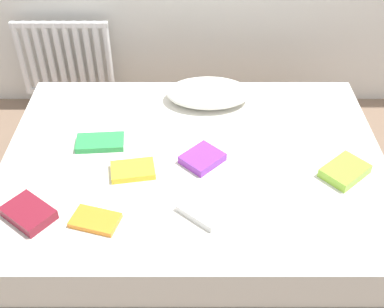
{
  "coord_description": "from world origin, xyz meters",
  "views": [
    {
      "loc": [
        -0.01,
        -1.86,
        2.08
      ],
      "look_at": [
        0.0,
        0.05,
        0.48
      ],
      "focal_mm": 44.56,
      "sensor_mm": 36.0,
      "label": 1
    }
  ],
  "objects_px": {
    "bed": "(192,192)",
    "radiator": "(63,59)",
    "textbook_white": "(205,207)",
    "textbook_orange": "(94,221)",
    "textbook_lime": "(343,171)",
    "pillow": "(206,93)",
    "textbook_purple": "(201,158)",
    "textbook_maroon": "(27,214)",
    "textbook_yellow": "(131,170)",
    "textbook_green": "(98,143)"
  },
  "relations": [
    {
      "from": "radiator",
      "to": "textbook_maroon",
      "type": "relative_size",
      "value": 3.05
    },
    {
      "from": "radiator",
      "to": "bed",
      "type": "bearing_deg",
      "value": -52.47
    },
    {
      "from": "bed",
      "to": "textbook_purple",
      "type": "distance_m",
      "value": 0.28
    },
    {
      "from": "textbook_orange",
      "to": "textbook_yellow",
      "type": "bearing_deg",
      "value": 83.7
    },
    {
      "from": "textbook_white",
      "to": "radiator",
      "type": "bearing_deg",
      "value": 162.56
    },
    {
      "from": "pillow",
      "to": "textbook_purple",
      "type": "relative_size",
      "value": 2.6
    },
    {
      "from": "pillow",
      "to": "textbook_yellow",
      "type": "relative_size",
      "value": 2.32
    },
    {
      "from": "pillow",
      "to": "textbook_yellow",
      "type": "xyz_separation_m",
      "value": [
        -0.39,
        -0.64,
        -0.04
      ]
    },
    {
      "from": "textbook_green",
      "to": "textbook_lime",
      "type": "bearing_deg",
      "value": -14.92
    },
    {
      "from": "radiator",
      "to": "textbook_orange",
      "type": "bearing_deg",
      "value": -73.52
    },
    {
      "from": "textbook_lime",
      "to": "textbook_green",
      "type": "relative_size",
      "value": 0.89
    },
    {
      "from": "textbook_white",
      "to": "textbook_yellow",
      "type": "xyz_separation_m",
      "value": [
        -0.36,
        0.25,
        0.0
      ]
    },
    {
      "from": "radiator",
      "to": "textbook_green",
      "type": "distance_m",
      "value": 1.18
    },
    {
      "from": "bed",
      "to": "pillow",
      "type": "distance_m",
      "value": 0.61
    },
    {
      "from": "bed",
      "to": "textbook_green",
      "type": "bearing_deg",
      "value": 168.33
    },
    {
      "from": "textbook_maroon",
      "to": "textbook_yellow",
      "type": "distance_m",
      "value": 0.52
    },
    {
      "from": "textbook_maroon",
      "to": "textbook_orange",
      "type": "distance_m",
      "value": 0.3
    },
    {
      "from": "pillow",
      "to": "textbook_maroon",
      "type": "bearing_deg",
      "value": -131.38
    },
    {
      "from": "textbook_maroon",
      "to": "bed",
      "type": "bearing_deg",
      "value": 67.37
    },
    {
      "from": "radiator",
      "to": "textbook_purple",
      "type": "height_order",
      "value": "radiator"
    },
    {
      "from": "textbook_white",
      "to": "textbook_purple",
      "type": "relative_size",
      "value": 1.1
    },
    {
      "from": "pillow",
      "to": "textbook_yellow",
      "type": "bearing_deg",
      "value": -121.2
    },
    {
      "from": "bed",
      "to": "pillow",
      "type": "bearing_deg",
      "value": 80.5
    },
    {
      "from": "textbook_yellow",
      "to": "textbook_maroon",
      "type": "bearing_deg",
      "value": -155.5
    },
    {
      "from": "pillow",
      "to": "textbook_yellow",
      "type": "distance_m",
      "value": 0.75
    },
    {
      "from": "radiator",
      "to": "textbook_orange",
      "type": "xyz_separation_m",
      "value": [
        0.49,
        -1.64,
        0.1
      ]
    },
    {
      "from": "textbook_orange",
      "to": "radiator",
      "type": "bearing_deg",
      "value": 122.75
    },
    {
      "from": "textbook_yellow",
      "to": "textbook_orange",
      "type": "relative_size",
      "value": 1.03
    },
    {
      "from": "textbook_lime",
      "to": "textbook_orange",
      "type": "relative_size",
      "value": 1.08
    },
    {
      "from": "bed",
      "to": "radiator",
      "type": "distance_m",
      "value": 1.52
    },
    {
      "from": "textbook_maroon",
      "to": "textbook_purple",
      "type": "bearing_deg",
      "value": 64.08
    },
    {
      "from": "textbook_maroon",
      "to": "textbook_lime",
      "type": "bearing_deg",
      "value": 48.92
    },
    {
      "from": "pillow",
      "to": "textbook_green",
      "type": "relative_size",
      "value": 1.98
    },
    {
      "from": "textbook_white",
      "to": "textbook_orange",
      "type": "relative_size",
      "value": 1.01
    },
    {
      "from": "bed",
      "to": "textbook_yellow",
      "type": "relative_size",
      "value": 9.39
    },
    {
      "from": "textbook_white",
      "to": "pillow",
      "type": "bearing_deg",
      "value": 128.57
    },
    {
      "from": "radiator",
      "to": "pillow",
      "type": "height_order",
      "value": "radiator"
    },
    {
      "from": "textbook_orange",
      "to": "bed",
      "type": "bearing_deg",
      "value": 61.72
    },
    {
      "from": "textbook_white",
      "to": "textbook_purple",
      "type": "distance_m",
      "value": 0.34
    },
    {
      "from": "pillow",
      "to": "textbook_white",
      "type": "bearing_deg",
      "value": -92.06
    },
    {
      "from": "pillow",
      "to": "textbook_purple",
      "type": "distance_m",
      "value": 0.56
    },
    {
      "from": "textbook_white",
      "to": "textbook_orange",
      "type": "xyz_separation_m",
      "value": [
        -0.49,
        -0.07,
        -0.0
      ]
    },
    {
      "from": "radiator",
      "to": "textbook_orange",
      "type": "height_order",
      "value": "radiator"
    },
    {
      "from": "textbook_lime",
      "to": "bed",
      "type": "bearing_deg",
      "value": 128.69
    },
    {
      "from": "textbook_white",
      "to": "bed",
      "type": "bearing_deg",
      "value": 139.2
    },
    {
      "from": "radiator",
      "to": "pillow",
      "type": "bearing_deg",
      "value": -33.82
    },
    {
      "from": "textbook_yellow",
      "to": "textbook_white",
      "type": "bearing_deg",
      "value": -44.7
    },
    {
      "from": "bed",
      "to": "textbook_lime",
      "type": "distance_m",
      "value": 0.8
    },
    {
      "from": "bed",
      "to": "textbook_maroon",
      "type": "relative_size",
      "value": 9.08
    },
    {
      "from": "textbook_green",
      "to": "textbook_yellow",
      "type": "xyz_separation_m",
      "value": [
        0.19,
        -0.22,
        0.0
      ]
    }
  ]
}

